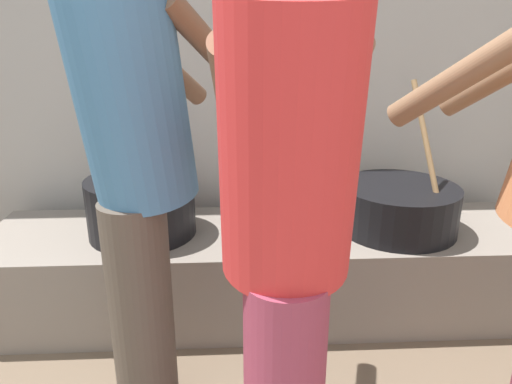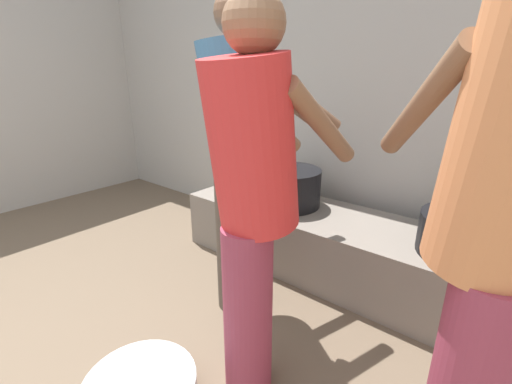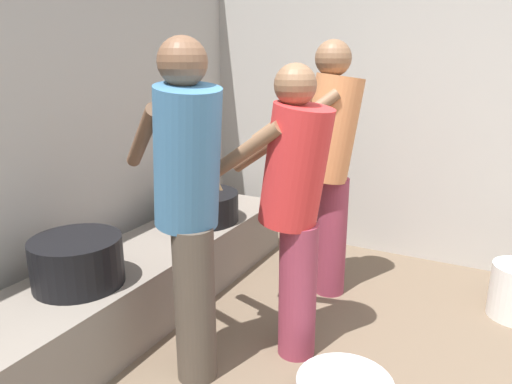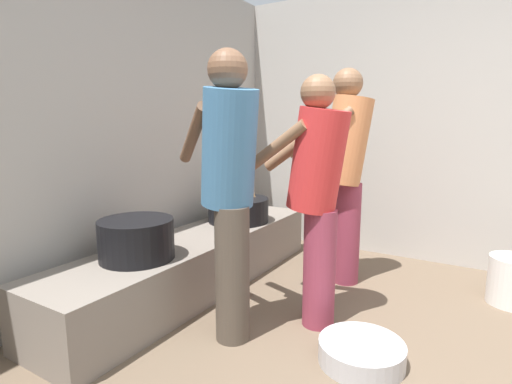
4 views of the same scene
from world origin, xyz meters
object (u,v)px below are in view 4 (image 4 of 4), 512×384
(cooking_pot_main, at_px, (238,210))
(metal_mixing_bowl, at_px, (361,353))
(cook_in_red_shirt, at_px, (316,187))
(cook_in_blue_shirt, at_px, (229,179))
(cook_in_orange_shirt, at_px, (346,163))
(cooking_pot_secondary, at_px, (137,239))

(cooking_pot_main, xyz_separation_m, metal_mixing_bowl, (-0.89, -1.37, -0.45))
(cook_in_red_shirt, relative_size, metal_mixing_bowl, 3.39)
(cooking_pot_main, relative_size, cook_in_red_shirt, 0.43)
(cook_in_blue_shirt, distance_m, cook_in_red_shirt, 0.54)
(cook_in_orange_shirt, bearing_deg, cook_in_blue_shirt, 165.60)
(cooking_pot_main, relative_size, cooking_pot_secondary, 1.41)
(cook_in_orange_shirt, relative_size, metal_mixing_bowl, 3.66)
(cooking_pot_secondary, bearing_deg, cook_in_blue_shirt, -78.56)
(cooking_pot_main, height_order, cook_in_red_shirt, cook_in_red_shirt)
(cook_in_red_shirt, relative_size, cook_in_orange_shirt, 0.93)
(cook_in_blue_shirt, relative_size, metal_mixing_bowl, 3.65)
(metal_mixing_bowl, bearing_deg, cook_in_red_shirt, 55.26)
(cooking_pot_secondary, distance_m, metal_mixing_bowl, 1.48)
(cooking_pot_secondary, bearing_deg, cooking_pot_main, -0.52)
(cooking_pot_main, xyz_separation_m, cook_in_red_shirt, (-0.62, -0.98, 0.36))
(cooking_pot_secondary, distance_m, cook_in_red_shirt, 1.17)
(cooking_pot_secondary, bearing_deg, cook_in_orange_shirt, -36.19)
(cook_in_blue_shirt, height_order, cook_in_orange_shirt, cook_in_orange_shirt)
(cook_in_red_shirt, xyz_separation_m, cook_in_orange_shirt, (0.73, 0.07, 0.08))
(cooking_pot_main, xyz_separation_m, cooking_pot_secondary, (-1.15, 0.01, 0.02))
(cooking_pot_secondary, height_order, metal_mixing_bowl, cooking_pot_secondary)
(cooking_pot_secondary, height_order, cook_in_orange_shirt, cook_in_orange_shirt)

